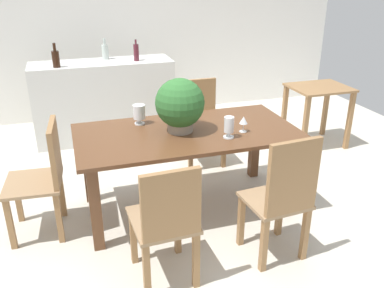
{
  "coord_description": "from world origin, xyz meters",
  "views": [
    {
      "loc": [
        -0.94,
        -3.38,
        2.03
      ],
      "look_at": [
        0.09,
        -0.11,
        0.55
      ],
      "focal_mm": 38.38,
      "sensor_mm": 36.0,
      "label": 1
    }
  ],
  "objects_px": {
    "wine_bottle_amber": "(105,51)",
    "chair_near_left": "(166,220)",
    "chair_near_right": "(283,195)",
    "kitchen_counter": "(105,101)",
    "wine_glass": "(243,121)",
    "chair_head_end": "(45,173)",
    "chair_far_right": "(200,117)",
    "side_table": "(318,100)",
    "dining_table": "(187,143)",
    "wine_bottle_dark": "(136,52)",
    "crystal_vase_left": "(229,126)",
    "wine_bottle_tall": "(56,58)",
    "flower_centerpiece": "(180,104)",
    "crystal_vase_center_near": "(139,113)"
  },
  "relations": [
    {
      "from": "flower_centerpiece",
      "to": "side_table",
      "type": "height_order",
      "value": "flower_centerpiece"
    },
    {
      "from": "chair_near_right",
      "to": "wine_bottle_dark",
      "type": "xyz_separation_m",
      "value": [
        -0.51,
        2.78,
        0.54
      ]
    },
    {
      "from": "wine_bottle_tall",
      "to": "wine_bottle_dark",
      "type": "distance_m",
      "value": 0.94
    },
    {
      "from": "chair_head_end",
      "to": "kitchen_counter",
      "type": "height_order",
      "value": "kitchen_counter"
    },
    {
      "from": "chair_head_end",
      "to": "flower_centerpiece",
      "type": "distance_m",
      "value": 1.22
    },
    {
      "from": "dining_table",
      "to": "wine_bottle_dark",
      "type": "height_order",
      "value": "wine_bottle_dark"
    },
    {
      "from": "wine_bottle_dark",
      "to": "wine_bottle_tall",
      "type": "bearing_deg",
      "value": -174.94
    },
    {
      "from": "wine_glass",
      "to": "chair_head_end",
      "type": "bearing_deg",
      "value": 174.71
    },
    {
      "from": "dining_table",
      "to": "wine_bottle_dark",
      "type": "bearing_deg",
      "value": 92.43
    },
    {
      "from": "chair_head_end",
      "to": "chair_far_right",
      "type": "bearing_deg",
      "value": 123.91
    },
    {
      "from": "chair_near_left",
      "to": "side_table",
      "type": "height_order",
      "value": "chair_near_left"
    },
    {
      "from": "chair_far_right",
      "to": "chair_near_right",
      "type": "bearing_deg",
      "value": -90.12
    },
    {
      "from": "chair_near_left",
      "to": "wine_glass",
      "type": "xyz_separation_m",
      "value": [
        0.87,
        0.76,
        0.33
      ]
    },
    {
      "from": "dining_table",
      "to": "kitchen_counter",
      "type": "xyz_separation_m",
      "value": [
        -0.5,
        1.93,
        -0.14
      ]
    },
    {
      "from": "chair_near_right",
      "to": "chair_head_end",
      "type": "xyz_separation_m",
      "value": [
        -1.62,
        0.91,
        -0.02
      ]
    },
    {
      "from": "chair_head_end",
      "to": "wine_bottle_tall",
      "type": "bearing_deg",
      "value": 178.77
    },
    {
      "from": "chair_head_end",
      "to": "kitchen_counter",
      "type": "relative_size",
      "value": 0.55
    },
    {
      "from": "crystal_vase_center_near",
      "to": "wine_glass",
      "type": "distance_m",
      "value": 0.92
    },
    {
      "from": "crystal_vase_center_near",
      "to": "wine_bottle_dark",
      "type": "bearing_deg",
      "value": 80.09
    },
    {
      "from": "chair_head_end",
      "to": "chair_near_left",
      "type": "height_order",
      "value": "chair_head_end"
    },
    {
      "from": "chair_far_right",
      "to": "side_table",
      "type": "relative_size",
      "value": 1.25
    },
    {
      "from": "chair_head_end",
      "to": "wine_glass",
      "type": "distance_m",
      "value": 1.68
    },
    {
      "from": "chair_near_right",
      "to": "flower_centerpiece",
      "type": "xyz_separation_m",
      "value": [
        -0.49,
        0.93,
        0.43
      ]
    },
    {
      "from": "wine_bottle_amber",
      "to": "chair_near_left",
      "type": "bearing_deg",
      "value": -89.84
    },
    {
      "from": "side_table",
      "to": "chair_head_end",
      "type": "bearing_deg",
      "value": -163.32
    },
    {
      "from": "chair_near_left",
      "to": "wine_glass",
      "type": "height_order",
      "value": "chair_near_left"
    },
    {
      "from": "dining_table",
      "to": "wine_bottle_amber",
      "type": "xyz_separation_m",
      "value": [
        -0.43,
        2.07,
        0.45
      ]
    },
    {
      "from": "wine_glass",
      "to": "flower_centerpiece",
      "type": "bearing_deg",
      "value": 161.12
    },
    {
      "from": "side_table",
      "to": "chair_near_left",
      "type": "bearing_deg",
      "value": -141.81
    },
    {
      "from": "chair_near_right",
      "to": "wine_bottle_dark",
      "type": "distance_m",
      "value": 2.88
    },
    {
      "from": "side_table",
      "to": "crystal_vase_center_near",
      "type": "bearing_deg",
      "value": -164.47
    },
    {
      "from": "chair_near_left",
      "to": "wine_bottle_amber",
      "type": "distance_m",
      "value": 3.04
    },
    {
      "from": "wine_bottle_dark",
      "to": "kitchen_counter",
      "type": "bearing_deg",
      "value": 170.47
    },
    {
      "from": "chair_far_right",
      "to": "wine_glass",
      "type": "bearing_deg",
      "value": -88.98
    },
    {
      "from": "chair_near_right",
      "to": "wine_bottle_tall",
      "type": "relative_size",
      "value": 3.66
    },
    {
      "from": "wine_bottle_amber",
      "to": "side_table",
      "type": "height_order",
      "value": "wine_bottle_amber"
    },
    {
      "from": "chair_near_right",
      "to": "kitchen_counter",
      "type": "height_order",
      "value": "chair_near_right"
    },
    {
      "from": "chair_near_left",
      "to": "crystal_vase_left",
      "type": "height_order",
      "value": "chair_near_left"
    },
    {
      "from": "chair_near_left",
      "to": "dining_table",
      "type": "bearing_deg",
      "value": -117.11
    },
    {
      "from": "chair_near_left",
      "to": "wine_glass",
      "type": "distance_m",
      "value": 1.2
    },
    {
      "from": "chair_near_left",
      "to": "wine_bottle_tall",
      "type": "distance_m",
      "value": 2.82
    },
    {
      "from": "crystal_vase_center_near",
      "to": "wine_bottle_dark",
      "type": "relative_size",
      "value": 0.69
    },
    {
      "from": "chair_far_right",
      "to": "crystal_vase_left",
      "type": "xyz_separation_m",
      "value": [
        -0.14,
        -1.16,
        0.33
      ]
    },
    {
      "from": "crystal_vase_left",
      "to": "wine_bottle_dark",
      "type": "xyz_separation_m",
      "value": [
        -0.36,
        2.11,
        0.24
      ]
    },
    {
      "from": "chair_near_right",
      "to": "chair_near_left",
      "type": "bearing_deg",
      "value": -4.63
    },
    {
      "from": "crystal_vase_left",
      "to": "wine_bottle_tall",
      "type": "distance_m",
      "value": 2.42
    },
    {
      "from": "chair_near_left",
      "to": "wine_glass",
      "type": "bearing_deg",
      "value": -141.4
    },
    {
      "from": "crystal_vase_left",
      "to": "side_table",
      "type": "distance_m",
      "value": 2.04
    },
    {
      "from": "crystal_vase_center_near",
      "to": "dining_table",
      "type": "bearing_deg",
      "value": -39.61
    },
    {
      "from": "wine_bottle_tall",
      "to": "wine_bottle_amber",
      "type": "xyz_separation_m",
      "value": [
        0.59,
        0.29,
        -0.01
      ]
    }
  ]
}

